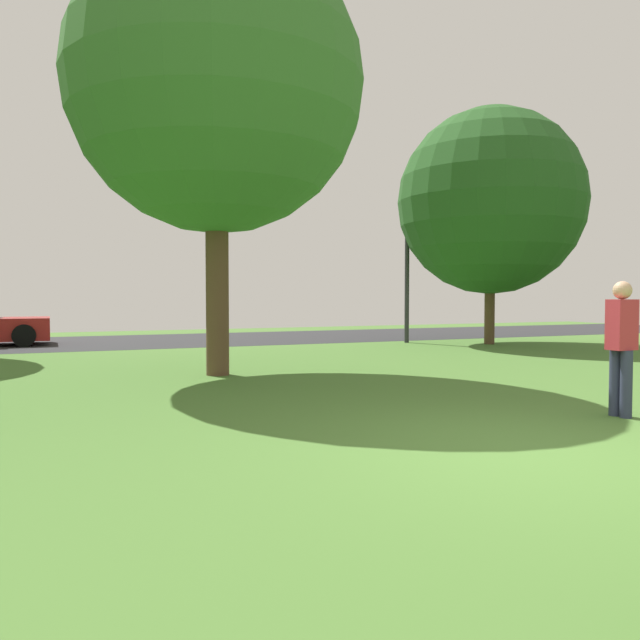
% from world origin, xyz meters
% --- Properties ---
extents(ground_plane, '(44.00, 44.00, 0.00)m').
position_xyz_m(ground_plane, '(0.00, 0.00, 0.00)').
color(ground_plane, '#47702D').
extents(road_strip, '(44.00, 6.40, 0.01)m').
position_xyz_m(road_strip, '(0.00, 16.00, 0.00)').
color(road_strip, '#28282B').
rests_on(road_strip, ground_plane).
extents(oak_tree_center, '(5.49, 5.49, 6.99)m').
position_xyz_m(oak_tree_center, '(7.93, 10.75, 4.24)').
color(oak_tree_center, brown).
rests_on(oak_tree_center, ground_plane).
extents(birch_tree_lone, '(5.36, 5.36, 7.96)m').
position_xyz_m(birch_tree_lone, '(-1.33, 6.73, 5.27)').
color(birch_tree_lone, brown).
rests_on(birch_tree_lone, ground_plane).
extents(person_catcher, '(0.32, 0.30, 1.65)m').
position_xyz_m(person_catcher, '(2.21, 0.89, 0.91)').
color(person_catcher, '#2D334C').
rests_on(person_catcher, ground_plane).
extents(street_lamp_post, '(0.14, 0.14, 4.50)m').
position_xyz_m(street_lamp_post, '(5.94, 12.20, 2.25)').
color(street_lamp_post, '#2D2D33').
rests_on(street_lamp_post, ground_plane).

